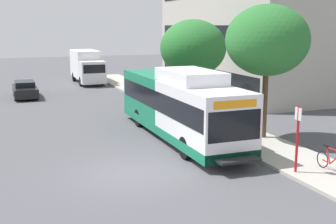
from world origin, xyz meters
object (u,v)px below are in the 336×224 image
(bus_stop_sign_pole, at_px, (297,134))
(bicycle_parked, at_px, (332,161))
(street_tree_near_stop, at_px, (267,40))
(parked_car_far_lane, at_px, (25,89))
(transit_bus, at_px, (179,105))
(street_tree_mid_block, at_px, (193,48))
(box_truck_background, at_px, (87,66))

(bus_stop_sign_pole, distance_m, bicycle_parked, 1.79)
(street_tree_near_stop, xyz_separation_m, parked_car_far_lane, (-10.48, 18.40, -4.35))
(transit_bus, xyz_separation_m, street_tree_near_stop, (3.86, -1.92, 3.31))
(transit_bus, bearing_deg, street_tree_near_stop, -26.41)
(bus_stop_sign_pole, xyz_separation_m, street_tree_mid_block, (1.89, 13.91, 2.59))
(street_tree_near_stop, bearing_deg, parked_car_far_lane, 119.67)
(street_tree_near_stop, distance_m, street_tree_mid_block, 8.82)
(bus_stop_sign_pole, distance_m, box_truck_background, 30.94)
(transit_bus, bearing_deg, parked_car_far_lane, 111.89)
(bus_stop_sign_pole, height_order, box_truck_background, box_truck_background)
(bicycle_parked, relative_size, street_tree_near_stop, 0.27)
(bus_stop_sign_pole, relative_size, street_tree_mid_block, 0.43)
(bicycle_parked, xyz_separation_m, street_tree_mid_block, (0.55, 14.40, 3.68))
(street_tree_near_stop, height_order, parked_car_far_lane, street_tree_near_stop)
(street_tree_mid_block, bearing_deg, transit_bus, -119.41)
(box_truck_background, bearing_deg, bus_stop_sign_pole, -86.03)
(bus_stop_sign_pole, relative_size, box_truck_background, 0.37)
(street_tree_near_stop, relative_size, street_tree_mid_block, 1.10)
(street_tree_mid_block, xyz_separation_m, parked_car_far_lane, (-10.49, 9.61, -3.58))
(street_tree_near_stop, relative_size, box_truck_background, 0.95)
(box_truck_background, bearing_deg, transit_bus, -89.62)
(transit_bus, bearing_deg, bicycle_parked, -66.21)
(parked_car_far_lane, relative_size, box_truck_background, 0.64)
(bus_stop_sign_pole, height_order, street_tree_mid_block, street_tree_mid_block)
(street_tree_near_stop, xyz_separation_m, street_tree_mid_block, (0.01, 8.79, -0.77))
(street_tree_mid_block, bearing_deg, box_truck_background, 103.36)
(bicycle_parked, bearing_deg, box_truck_background, 96.32)
(transit_bus, height_order, bicycle_parked, transit_bus)
(street_tree_near_stop, bearing_deg, transit_bus, 153.59)
(street_tree_near_stop, distance_m, box_truck_background, 26.27)
(bicycle_parked, relative_size, street_tree_mid_block, 0.29)
(bus_stop_sign_pole, height_order, parked_car_far_lane, bus_stop_sign_pole)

